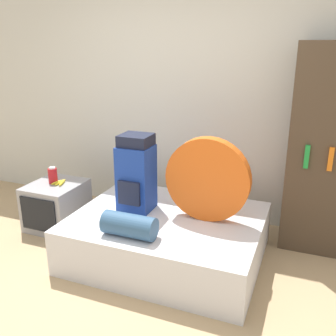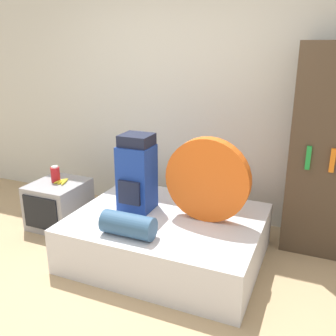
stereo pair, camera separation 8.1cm
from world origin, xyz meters
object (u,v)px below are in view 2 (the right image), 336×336
at_px(tent_bag, 208,180).
at_px(sleeping_roll, 128,225).
at_px(bookshelf, 333,153).
at_px(television, 59,204).
at_px(backpack, 137,174).
at_px(canister, 55,174).

bearing_deg(tent_bag, sleeping_roll, -132.18).
bearing_deg(tent_bag, bookshelf, 33.75).
relative_size(tent_bag, sleeping_roll, 1.68).
bearing_deg(television, bookshelf, 12.29).
bearing_deg(backpack, tent_bag, 2.88).
xyz_separation_m(backpack, television, (-1.00, 0.10, -0.51)).
xyz_separation_m(television, bookshelf, (2.60, 0.57, 0.70)).
distance_m(tent_bag, television, 1.74).
height_order(sleeping_roll, television, sleeping_roll).
xyz_separation_m(sleeping_roll, bookshelf, (1.42, 1.16, 0.44)).
height_order(sleeping_roll, bookshelf, bookshelf).
bearing_deg(backpack, television, 174.38).
bearing_deg(backpack, bookshelf, 22.55).
distance_m(backpack, sleeping_roll, 0.58).
bearing_deg(television, canister, 142.27).
height_order(television, bookshelf, bookshelf).
xyz_separation_m(sleeping_roll, television, (-1.17, 0.59, -0.26)).
xyz_separation_m(tent_bag, bookshelf, (0.94, 0.63, 0.17)).
relative_size(backpack, canister, 4.02).
xyz_separation_m(tent_bag, television, (-1.65, 0.07, -0.53)).
bearing_deg(tent_bag, backpack, -177.12).
bearing_deg(sleeping_roll, bookshelf, 39.16).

